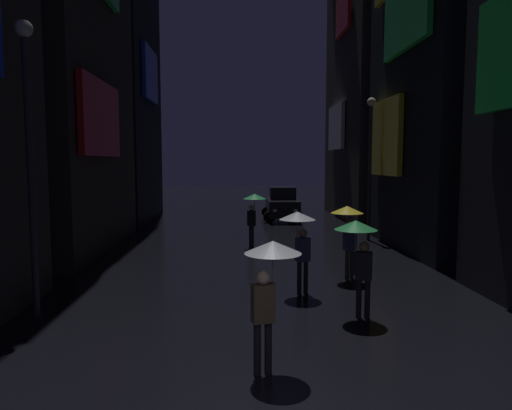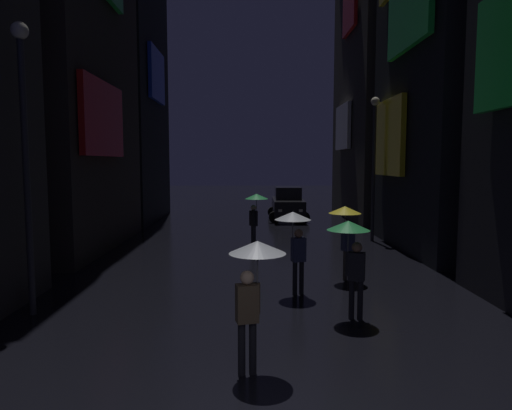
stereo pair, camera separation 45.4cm
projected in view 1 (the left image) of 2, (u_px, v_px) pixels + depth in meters
building_left_far at (111, 1)px, 25.16m from camera, size 4.25×7.76×24.46m
building_right_mid at (451, 45)px, 17.17m from camera, size 4.25×7.47×15.46m
building_right_far at (375, 30)px, 26.45m from camera, size 4.25×8.75×21.93m
pedestrian_foreground_left_clear at (299, 229)px, 11.37m from camera, size 0.90×0.90×2.12m
pedestrian_far_right_green at (358, 242)px, 9.64m from camera, size 0.90×0.90×2.12m
pedestrian_midstreet_left_yellow at (348, 222)px, 12.82m from camera, size 0.90×0.90×2.12m
pedestrian_foreground_right_green at (254, 205)px, 17.71m from camera, size 0.90×0.90×2.12m
pedestrian_near_crossing_clear at (270, 270)px, 7.12m from camera, size 0.90×0.90×2.12m
car_distant at (282, 204)px, 26.32m from camera, size 2.30×4.17×1.92m
streetlamp_right_far at (370, 153)px, 19.18m from camera, size 0.36×0.36×6.02m
streetlamp_left_near at (29, 138)px, 9.54m from camera, size 0.36×0.36×6.25m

